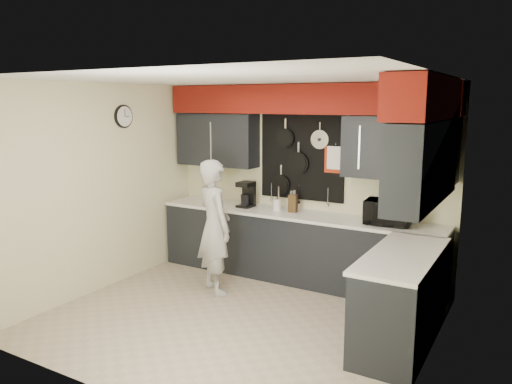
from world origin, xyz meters
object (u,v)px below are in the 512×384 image
Objects in this scene: coffee_maker at (247,194)px; knife_block at (293,203)px; microwave at (388,212)px; person at (214,227)px; utensil_crock at (277,205)px.

knife_block is at bearing 1.82° from coffee_maker.
microwave is 2.11m from person.
knife_block is at bearing -3.33° from utensil_crock.
coffee_maker is at bearing -54.18° from person.
utensil_crock is at bearing 173.06° from microwave.
microwave is 3.61× the size of utensil_crock.
utensil_crock is 0.48m from coffee_maker.
microwave reaches higher than knife_block.
knife_block is 0.66× the size of coffee_maker.
microwave is at bearing -124.65° from person.
coffee_maker is at bearing 172.13° from knife_block.
utensil_crock is at bearing 3.86° from coffee_maker.
microwave is at bearing -0.03° from coffee_maker.
person is (-0.39, -0.93, -0.15)m from utensil_crock.
coffee_maker is (-0.47, -0.02, 0.11)m from utensil_crock.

